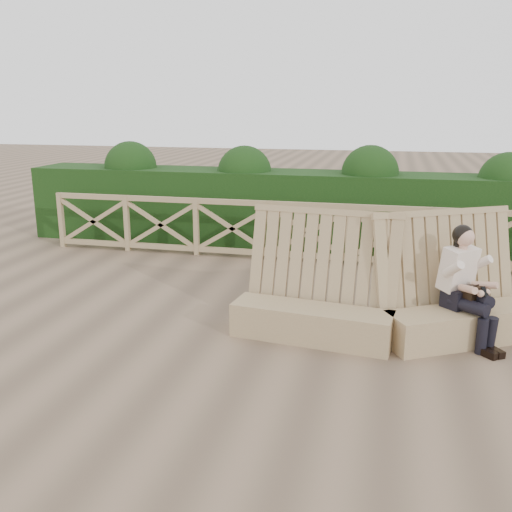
# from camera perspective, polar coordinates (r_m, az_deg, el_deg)

# --- Properties ---
(ground) EXTENTS (60.00, 60.00, 0.00)m
(ground) POSITION_cam_1_polar(r_m,az_deg,el_deg) (7.24, 1.03, -7.80)
(ground) COLOR brown
(ground) RESTS_ON ground
(bench) EXTENTS (3.78, 1.64, 1.55)m
(bench) POSITION_cam_1_polar(r_m,az_deg,el_deg) (7.18, 12.97, -5.10)
(bench) COLOR #967C56
(bench) RESTS_ON ground
(woman) EXTENTS (0.81, 0.88, 1.43)m
(woman) POSITION_cam_1_polar(r_m,az_deg,el_deg) (7.23, 20.23, -2.49)
(woman) COLOR black
(woman) RESTS_ON ground
(guardrail) EXTENTS (10.10, 0.09, 1.10)m
(guardrail) POSITION_cam_1_polar(r_m,az_deg,el_deg) (10.37, 5.23, 2.37)
(guardrail) COLOR #8C7351
(guardrail) RESTS_ON ground
(hedge) EXTENTS (12.00, 1.20, 1.50)m
(hedge) POSITION_cam_1_polar(r_m,az_deg,el_deg) (11.50, 6.14, 4.59)
(hedge) COLOR black
(hedge) RESTS_ON ground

